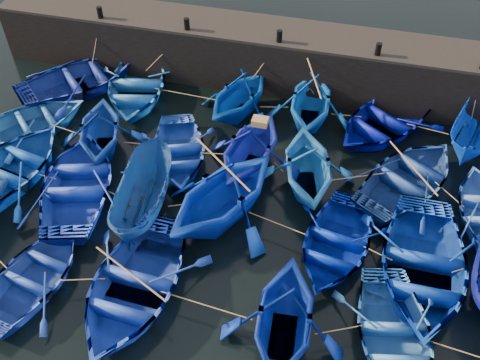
% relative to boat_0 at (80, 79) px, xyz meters
% --- Properties ---
extents(ground, '(120.00, 120.00, 0.00)m').
position_rel_boat_0_xyz_m(ground, '(8.54, -7.72, -0.57)').
color(ground, black).
rests_on(ground, ground).
extents(quay_wall, '(26.00, 2.50, 2.50)m').
position_rel_boat_0_xyz_m(quay_wall, '(8.54, 2.78, 0.68)').
color(quay_wall, black).
rests_on(quay_wall, ground).
extents(quay_top, '(26.00, 2.50, 0.12)m').
position_rel_boat_0_xyz_m(quay_top, '(8.54, 2.78, 1.99)').
color(quay_top, black).
rests_on(quay_top, quay_wall).
extents(bollard_0, '(0.24, 0.24, 0.50)m').
position_rel_boat_0_xyz_m(bollard_0, '(0.54, 1.88, 2.30)').
color(bollard_0, black).
rests_on(bollard_0, quay_top).
extents(bollard_1, '(0.24, 0.24, 0.50)m').
position_rel_boat_0_xyz_m(bollard_1, '(4.54, 1.88, 2.30)').
color(bollard_1, black).
rests_on(bollard_1, quay_top).
extents(bollard_2, '(0.24, 0.24, 0.50)m').
position_rel_boat_0_xyz_m(bollard_2, '(8.54, 1.88, 2.30)').
color(bollard_2, black).
rests_on(bollard_2, quay_top).
extents(bollard_3, '(0.24, 0.24, 0.50)m').
position_rel_boat_0_xyz_m(bollard_3, '(12.54, 1.88, 2.30)').
color(bollard_3, black).
rests_on(bollard_3, quay_top).
extents(boat_0, '(6.61, 6.70, 1.14)m').
position_rel_boat_0_xyz_m(boat_0, '(0.00, 0.00, 0.00)').
color(boat_0, navy).
rests_on(boat_0, ground).
extents(boat_1, '(4.96, 6.06, 1.10)m').
position_rel_boat_0_xyz_m(boat_1, '(2.59, 0.17, -0.02)').
color(boat_1, blue).
rests_on(boat_1, ground).
extents(boat_2, '(4.43, 4.77, 2.05)m').
position_rel_boat_0_xyz_m(boat_2, '(7.31, 0.04, 0.45)').
color(boat_2, '#023B9E').
rests_on(boat_2, ground).
extents(boat_3, '(3.86, 4.40, 2.20)m').
position_rel_boat_0_xyz_m(boat_3, '(10.26, 0.31, 0.53)').
color(boat_3, blue).
rests_on(boat_3, ground).
extents(boat_4, '(5.92, 6.29, 1.06)m').
position_rel_boat_0_xyz_m(boat_4, '(13.29, 0.43, -0.04)').
color(boat_4, '#00087D').
rests_on(boat_4, ground).
extents(boat_5, '(2.79, 4.62, 1.68)m').
position_rel_boat_0_xyz_m(boat_5, '(16.72, 0.18, 0.27)').
color(boat_5, '#073DCE').
rests_on(boat_5, ground).
extents(boat_6, '(5.51, 5.63, 0.96)m').
position_rel_boat_0_xyz_m(boat_6, '(-0.61, -3.21, -0.09)').
color(boat_6, '#1D58A2').
rests_on(boat_6, ground).
extents(boat_7, '(4.55, 4.86, 2.06)m').
position_rel_boat_0_xyz_m(boat_7, '(2.70, -3.50, 0.46)').
color(boat_7, navy).
rests_on(boat_7, ground).
extents(boat_8, '(4.46, 5.16, 0.90)m').
position_rel_boat_0_xyz_m(boat_8, '(5.77, -3.35, -0.12)').
color(boat_8, '#1B44B4').
rests_on(boat_8, ground).
extents(boat_9, '(4.30, 4.79, 2.24)m').
position_rel_boat_0_xyz_m(boat_9, '(8.61, -3.15, 0.55)').
color(boat_9, '#111F98').
rests_on(boat_9, ground).
extents(boat_10, '(4.62, 5.03, 2.22)m').
position_rel_boat_0_xyz_m(boat_10, '(10.80, -3.54, 0.54)').
color(boat_10, blue).
rests_on(boat_10, ground).
extents(boat_11, '(5.69, 6.14, 1.04)m').
position_rel_boat_0_xyz_m(boat_11, '(14.40, -2.71, -0.05)').
color(boat_11, navy).
rests_on(boat_11, ground).
extents(boat_13, '(4.67, 5.86, 1.09)m').
position_rel_boat_0_xyz_m(boat_13, '(0.16, -5.93, -0.03)').
color(boat_13, '#0B40A0').
rests_on(boat_13, ground).
extents(boat_14, '(5.20, 6.19, 1.10)m').
position_rel_boat_0_xyz_m(boat_14, '(2.95, -6.00, -0.02)').
color(boat_14, '#1837C6').
rests_on(boat_14, ground).
extents(boat_15, '(2.07, 4.51, 1.69)m').
position_rel_boat_0_xyz_m(boat_15, '(5.52, -6.24, 0.28)').
color(boat_15, navy).
rests_on(boat_15, ground).
extents(boat_16, '(5.97, 6.26, 2.57)m').
position_rel_boat_0_xyz_m(boat_16, '(8.29, -5.81, 0.72)').
color(boat_16, '#0731C1').
rests_on(boat_16, ground).
extents(boat_17, '(3.86, 4.92, 0.93)m').
position_rel_boat_0_xyz_m(boat_17, '(12.19, -6.30, -0.11)').
color(boat_17, '#00178A').
rests_on(boat_17, ground).
extents(boat_18, '(4.10, 5.70, 1.18)m').
position_rel_boat_0_xyz_m(boat_18, '(14.91, -6.63, 0.02)').
color(boat_18, '#072F96').
rests_on(boat_18, ground).
extents(boat_21, '(3.74, 4.72, 0.88)m').
position_rel_boat_0_xyz_m(boat_21, '(3.40, -9.94, -0.13)').
color(boat_21, '#1B3B9F').
rests_on(boat_21, ground).
extents(boat_22, '(4.07, 5.56, 1.12)m').
position_rel_boat_0_xyz_m(boat_22, '(6.51, -9.53, -0.01)').
color(boat_22, '#1738B4').
rests_on(boat_22, ground).
extents(boat_23, '(3.84, 4.36, 2.17)m').
position_rel_boat_0_xyz_m(boat_23, '(11.16, -9.76, 0.51)').
color(boat_23, navy).
rests_on(boat_23, ground).
extents(boat_24, '(4.06, 5.02, 0.92)m').
position_rel_boat_0_xyz_m(boat_24, '(14.19, -9.17, -0.11)').
color(boat_24, blue).
rests_on(boat_24, ground).
extents(wooden_crate, '(0.56, 0.43, 0.24)m').
position_rel_boat_0_xyz_m(wooden_crate, '(8.91, -3.15, 1.79)').
color(wooden_crate, olive).
rests_on(wooden_crate, boat_9).
extents(mooring_ropes, '(17.12, 11.75, 2.10)m').
position_rel_boat_0_xyz_m(mooring_ropes, '(8.47, -2.85, 0.31)').
color(mooring_ropes, tan).
rests_on(mooring_ropes, ground).
extents(loose_oars, '(10.15, 11.92, 1.59)m').
position_rel_boat_0_xyz_m(loose_oars, '(9.87, -4.43, 1.19)').
color(loose_oars, '#99724C').
rests_on(loose_oars, ground).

